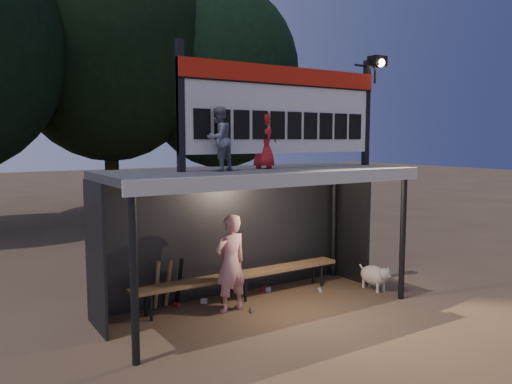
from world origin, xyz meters
The scene contains 12 objects.
ground centered at (0.00, 0.00, 0.00)m, with size 80.00×80.00×0.00m, color brown.
player centered at (-0.44, 0.15, 0.80)m, with size 0.58×0.38×1.60m, color white.
child_a centered at (-0.80, -0.15, 2.80)m, with size 0.47×0.36×0.96m, color slate.
child_b centered at (0.12, 0.03, 2.78)m, with size 0.45×0.29×0.93m, color #AC1A1E.
dugout_shelter centered at (0.00, 0.24, 1.85)m, with size 5.10×2.08×2.32m.
scoreboard_assembly centered at (0.56, -0.01, 3.32)m, with size 4.10×0.27×1.99m.
bench centered at (0.00, 0.55, 0.43)m, with size 4.00×0.35×0.48m.
tree_mid centered at (1.00, 11.50, 6.17)m, with size 7.22×7.22×10.36m.
tree_right centered at (5.00, 10.50, 5.19)m, with size 6.08×6.08×8.72m.
dog centered at (2.39, -0.29, 0.28)m, with size 0.36×0.81×0.49m.
bats centered at (-1.25, 0.82, 0.43)m, with size 0.48×0.33×0.84m.
litter centered at (0.06, 0.53, 0.04)m, with size 2.66×1.06×0.08m.
Camera 1 is at (-4.34, -6.73, 2.80)m, focal length 35.00 mm.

